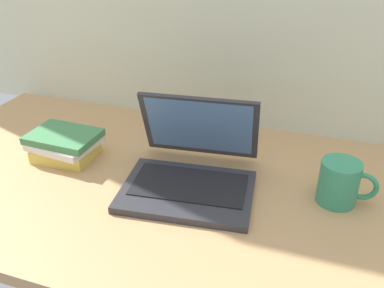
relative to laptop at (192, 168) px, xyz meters
The scene contains 4 objects.
desk 0.06m from the laptop, 71.42° to the right, with size 1.60×0.76×0.03m.
laptop is the anchor object (origin of this frame).
coffee_mug 0.35m from the laptop, ahead, with size 0.13×0.09×0.10m.
book_stack 0.37m from the laptop, behind, with size 0.19×0.15×0.07m.
Camera 1 is at (0.27, -0.79, 0.61)m, focal length 38.30 mm.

